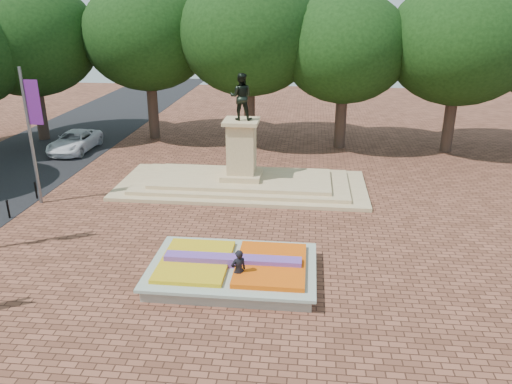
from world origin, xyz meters
TOP-DOWN VIEW (x-y plane):
  - ground at (0.00, 0.00)m, footprint 90.00×90.00m
  - flower_bed at (1.03, -2.00)m, footprint 6.30×4.30m
  - monument at (0.00, 8.00)m, footprint 14.00×6.00m
  - tree_row_back at (2.33, 18.00)m, footprint 44.80×8.80m
  - van at (-12.70, 14.01)m, footprint 2.36×5.09m
  - pedestrian at (1.34, -2.82)m, footprint 0.71×0.64m

SIDE VIEW (x-z plane):
  - ground at x=0.00m, z-range 0.00..0.00m
  - flower_bed at x=1.03m, z-range -0.08..0.83m
  - van at x=-12.70m, z-range 0.00..1.41m
  - pedestrian at x=1.34m, z-range 0.00..1.62m
  - monument at x=0.00m, z-range -2.32..4.09m
  - tree_row_back at x=2.33m, z-range 1.46..11.89m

